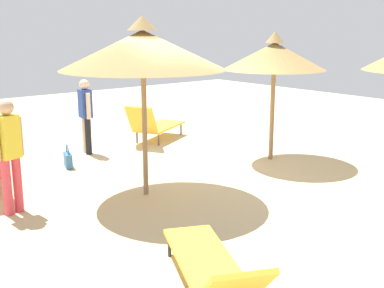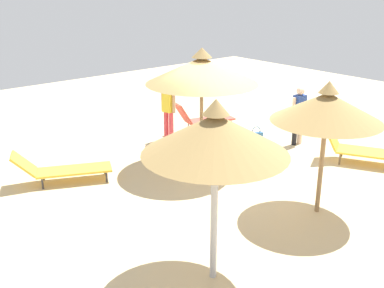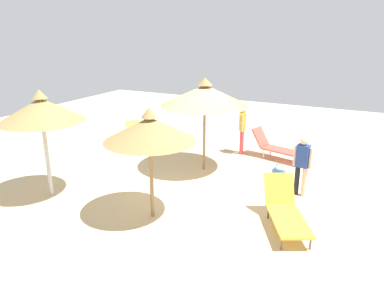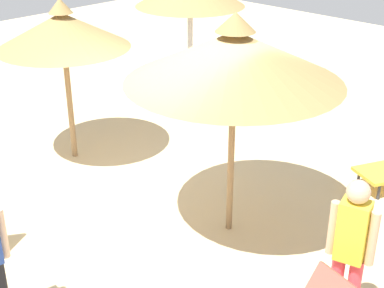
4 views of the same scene
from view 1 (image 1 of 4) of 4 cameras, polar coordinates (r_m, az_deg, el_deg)
name	(u,v)px [view 1 (image 1 of 4)]	position (r m, az deg, el deg)	size (l,w,h in m)	color
ground	(176,182)	(8.80, -1.91, -4.38)	(24.00, 24.00, 0.10)	beige
parasol_umbrella_near_right	(143,50)	(7.62, -5.70, 10.77)	(2.55, 2.55, 2.80)	olive
parasol_umbrella_far_left	(274,56)	(9.89, 9.49, 9.97)	(2.01, 2.01, 2.55)	olive
lounge_chair_near_left	(154,125)	(11.60, -4.38, 2.26)	(1.43, 1.92, 0.95)	gold
lounge_chair_far_right	(212,265)	(5.05, 2.29, -13.84)	(2.12, 1.41, 0.76)	gold
person_standing_back	(86,112)	(10.60, -12.20, 3.66)	(0.48, 0.26, 1.57)	beige
person_standing_front	(9,150)	(7.42, -20.36, -0.61)	(0.28, 0.45, 1.67)	#D83F4C
handbag	(68,159)	(9.76, -14.14, -1.71)	(0.40, 0.23, 0.46)	#336699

